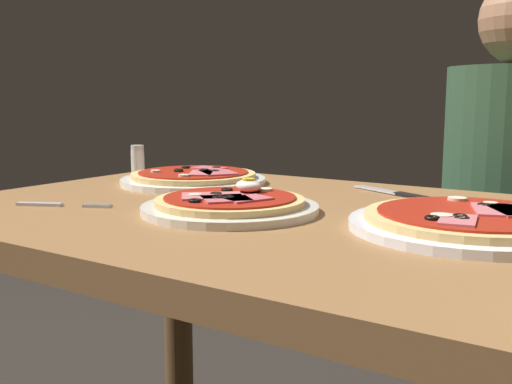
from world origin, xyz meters
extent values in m
cube|color=olive|center=(0.00, 0.00, 0.72)|extent=(1.11, 0.73, 0.04)
cylinder|color=brown|center=(-0.50, 0.30, 0.35)|extent=(0.07, 0.07, 0.70)
cylinder|color=silver|center=(-0.07, -0.06, 0.75)|extent=(0.27, 0.27, 0.01)
cylinder|color=#DBB26B|center=(-0.07, -0.06, 0.76)|extent=(0.23, 0.23, 0.01)
cylinder|color=#A82314|center=(-0.07, -0.06, 0.76)|extent=(0.20, 0.20, 0.00)
torus|color=black|center=(-0.06, -0.01, 0.77)|extent=(0.02, 0.02, 0.00)
torus|color=black|center=(-0.08, -0.13, 0.77)|extent=(0.02, 0.02, 0.00)
torus|color=black|center=(-0.09, -0.06, 0.77)|extent=(0.02, 0.02, 0.00)
torus|color=black|center=(-0.07, -0.09, 0.77)|extent=(0.02, 0.02, 0.00)
torus|color=black|center=(-0.10, -0.02, 0.77)|extent=(0.02, 0.02, 0.00)
torus|color=black|center=(-0.06, -0.08, 0.77)|extent=(0.02, 0.02, 0.00)
cube|color=#C65B66|center=(-0.06, -0.09, 0.77)|extent=(0.09, 0.09, 0.00)
cube|color=#D16B70|center=(-0.09, -0.08, 0.77)|extent=(0.11, 0.11, 0.00)
cube|color=#C65B66|center=(-0.03, -0.07, 0.77)|extent=(0.07, 0.08, 0.00)
cylinder|color=beige|center=(-0.11, -0.09, 0.77)|extent=(0.02, 0.02, 0.00)
cylinder|color=beige|center=(-0.08, 0.02, 0.77)|extent=(0.02, 0.02, 0.00)
cylinder|color=beige|center=(-0.06, 0.02, 0.77)|extent=(0.03, 0.03, 0.00)
ellipsoid|color=white|center=(-0.07, -0.01, 0.78)|extent=(0.04, 0.03, 0.02)
cylinder|color=yellow|center=(-0.07, -0.01, 0.79)|extent=(0.02, 0.02, 0.00)
cylinder|color=white|center=(0.27, 0.02, 0.75)|extent=(0.32, 0.32, 0.01)
cylinder|color=#DBB26B|center=(0.27, 0.02, 0.76)|extent=(0.28, 0.28, 0.01)
cylinder|color=#A82314|center=(0.27, 0.02, 0.76)|extent=(0.24, 0.24, 0.00)
torus|color=black|center=(0.24, -0.06, 0.77)|extent=(0.02, 0.02, 0.00)
torus|color=black|center=(0.27, -0.05, 0.77)|extent=(0.02, 0.02, 0.00)
torus|color=black|center=(0.27, 0.06, 0.77)|extent=(0.02, 0.02, 0.00)
torus|color=black|center=(0.26, -0.03, 0.77)|extent=(0.02, 0.02, 0.00)
cube|color=#D16B70|center=(0.29, 0.04, 0.77)|extent=(0.08, 0.10, 0.00)
cube|color=#C65B66|center=(0.31, 0.05, 0.77)|extent=(0.09, 0.10, 0.00)
cube|color=#D16B70|center=(0.27, -0.06, 0.77)|extent=(0.05, 0.08, 0.00)
cylinder|color=beige|center=(0.28, 0.08, 0.77)|extent=(0.02, 0.02, 0.00)
cylinder|color=beige|center=(0.25, -0.04, 0.77)|extent=(0.03, 0.03, 0.00)
cylinder|color=beige|center=(0.23, 0.10, 0.77)|extent=(0.03, 0.03, 0.00)
cylinder|color=white|center=(-0.31, 0.15, 0.75)|extent=(0.29, 0.29, 0.01)
cylinder|color=#DBB26B|center=(-0.31, 0.15, 0.76)|extent=(0.25, 0.25, 0.01)
cylinder|color=#A82314|center=(-0.31, 0.15, 0.76)|extent=(0.22, 0.22, 0.00)
torus|color=black|center=(-0.34, 0.13, 0.77)|extent=(0.02, 0.02, 0.00)
torus|color=black|center=(-0.36, 0.18, 0.77)|extent=(0.02, 0.02, 0.00)
torus|color=black|center=(-0.30, 0.17, 0.77)|extent=(0.02, 0.02, 0.00)
torus|color=black|center=(-0.27, 0.16, 0.77)|extent=(0.02, 0.02, 0.00)
torus|color=black|center=(-0.30, 0.21, 0.77)|extent=(0.02, 0.02, 0.00)
torus|color=black|center=(-0.34, 0.14, 0.77)|extent=(0.02, 0.02, 0.00)
cube|color=#D16B70|center=(-0.28, 0.13, 0.77)|extent=(0.08, 0.09, 0.00)
cube|color=#C65B66|center=(-0.31, 0.20, 0.77)|extent=(0.07, 0.04, 0.00)
cube|color=#C65B66|center=(-0.25, 0.15, 0.77)|extent=(0.10, 0.10, 0.00)
cylinder|color=beige|center=(-0.37, 0.10, 0.77)|extent=(0.02, 0.02, 0.00)
cylinder|color=beige|center=(-0.28, 0.08, 0.77)|extent=(0.02, 0.02, 0.00)
cube|color=silver|center=(-0.36, -0.18, 0.74)|extent=(0.07, 0.05, 0.00)
cube|color=silver|center=(-0.27, -0.15, 0.74)|extent=(0.04, 0.02, 0.00)
cube|color=silver|center=(-0.27, -0.14, 0.74)|extent=(0.04, 0.02, 0.00)
cube|color=silver|center=(-0.27, -0.14, 0.74)|extent=(0.04, 0.02, 0.00)
cube|color=silver|center=(-0.27, -0.13, 0.74)|extent=(0.04, 0.02, 0.00)
cube|color=silver|center=(0.03, 0.26, 0.74)|extent=(0.11, 0.06, 0.00)
cube|color=black|center=(0.12, 0.22, 0.74)|extent=(0.09, 0.05, 0.01)
cylinder|color=white|center=(-0.50, 0.19, 0.77)|extent=(0.03, 0.03, 0.05)
cylinder|color=silver|center=(-0.50, 0.19, 0.80)|extent=(0.03, 0.03, 0.01)
camera|label=1|loc=(0.46, -0.79, 0.91)|focal=42.56mm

